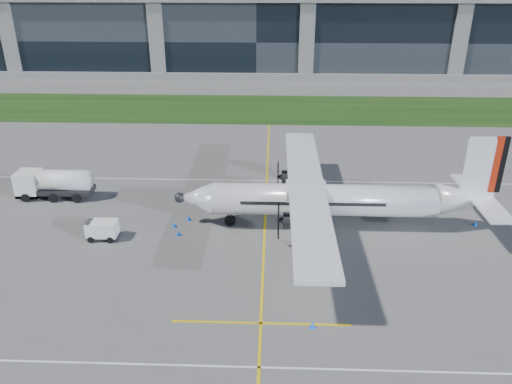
{
  "coord_description": "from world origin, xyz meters",
  "views": [
    {
      "loc": [
        3.64,
        -32.54,
        21.81
      ],
      "look_at": [
        2.18,
        7.79,
        3.3
      ],
      "focal_mm": 35.0,
      "sensor_mm": 36.0,
      "label": 1
    }
  ],
  "objects_px": {
    "safety_cone_portwing": "(312,325)",
    "safety_cone_nose_stbd": "(189,218)",
    "safety_cone_fwd": "(174,224)",
    "safety_cone_nose_port": "(178,233)",
    "safety_cone_tail": "(475,223)",
    "turboprop_aircraft": "(336,183)",
    "baggage_tug": "(102,230)",
    "ground_crew_person": "(112,224)",
    "fuel_tanker_truck": "(49,184)"
  },
  "relations": [
    {
      "from": "safety_cone_portwing",
      "to": "safety_cone_nose_stbd",
      "type": "bearing_deg",
      "value": 125.51
    },
    {
      "from": "safety_cone_nose_stbd",
      "to": "safety_cone_fwd",
      "type": "height_order",
      "value": "same"
    },
    {
      "from": "safety_cone_nose_port",
      "to": "safety_cone_tail",
      "type": "bearing_deg",
      "value": 5.94
    },
    {
      "from": "safety_cone_nose_port",
      "to": "safety_cone_fwd",
      "type": "height_order",
      "value": "same"
    },
    {
      "from": "turboprop_aircraft",
      "to": "baggage_tug",
      "type": "xyz_separation_m",
      "value": [
        -20.26,
        -2.82,
        -3.56
      ]
    },
    {
      "from": "safety_cone_nose_port",
      "to": "safety_cone_portwing",
      "type": "xyz_separation_m",
      "value": [
        10.99,
        -11.89,
        0.0
      ]
    },
    {
      "from": "turboprop_aircraft",
      "to": "safety_cone_fwd",
      "type": "xyz_separation_m",
      "value": [
        -14.46,
        -0.52,
        -4.14
      ]
    },
    {
      "from": "ground_crew_person",
      "to": "safety_cone_nose_port",
      "type": "distance_m",
      "value": 5.9
    },
    {
      "from": "baggage_tug",
      "to": "turboprop_aircraft",
      "type": "bearing_deg",
      "value": 7.92
    },
    {
      "from": "turboprop_aircraft",
      "to": "safety_cone_fwd",
      "type": "bearing_deg",
      "value": -177.95
    },
    {
      "from": "safety_cone_tail",
      "to": "safety_cone_nose_stbd",
      "type": "distance_m",
      "value": 26.35
    },
    {
      "from": "safety_cone_nose_stbd",
      "to": "safety_cone_nose_port",
      "type": "relative_size",
      "value": 1.0
    },
    {
      "from": "safety_cone_nose_port",
      "to": "safety_cone_portwing",
      "type": "height_order",
      "value": "same"
    },
    {
      "from": "fuel_tanker_truck",
      "to": "ground_crew_person",
      "type": "xyz_separation_m",
      "value": [
        8.55,
        -7.29,
        -0.53
      ]
    },
    {
      "from": "ground_crew_person",
      "to": "safety_cone_portwing",
      "type": "bearing_deg",
      "value": -127.3
    },
    {
      "from": "safety_cone_nose_port",
      "to": "turboprop_aircraft",
      "type": "bearing_deg",
      "value": 8.39
    },
    {
      "from": "safety_cone_tail",
      "to": "fuel_tanker_truck",
      "type": "bearing_deg",
      "value": 173.67
    },
    {
      "from": "safety_cone_tail",
      "to": "turboprop_aircraft",
      "type": "bearing_deg",
      "value": -176.69
    },
    {
      "from": "fuel_tanker_truck",
      "to": "safety_cone_fwd",
      "type": "xyz_separation_m",
      "value": [
        13.77,
        -5.84,
        -1.24
      ]
    },
    {
      "from": "turboprop_aircraft",
      "to": "safety_cone_tail",
      "type": "height_order",
      "value": "turboprop_aircraft"
    },
    {
      "from": "safety_cone_nose_port",
      "to": "safety_cone_fwd",
      "type": "bearing_deg",
      "value": 112.93
    },
    {
      "from": "ground_crew_person",
      "to": "safety_cone_tail",
      "type": "relative_size",
      "value": 3.85
    },
    {
      "from": "fuel_tanker_truck",
      "to": "baggage_tug",
      "type": "xyz_separation_m",
      "value": [
        7.97,
        -8.15,
        -0.66
      ]
    },
    {
      "from": "baggage_tug",
      "to": "ground_crew_person",
      "type": "height_order",
      "value": "ground_crew_person"
    },
    {
      "from": "safety_cone_tail",
      "to": "safety_cone_nose_stbd",
      "type": "xyz_separation_m",
      "value": [
        -26.35,
        0.06,
        0.0
      ]
    },
    {
      "from": "fuel_tanker_truck",
      "to": "safety_cone_nose_port",
      "type": "height_order",
      "value": "fuel_tanker_truck"
    },
    {
      "from": "turboprop_aircraft",
      "to": "safety_cone_tail",
      "type": "distance_m",
      "value": 13.67
    },
    {
      "from": "turboprop_aircraft",
      "to": "ground_crew_person",
      "type": "distance_m",
      "value": 20.07
    },
    {
      "from": "fuel_tanker_truck",
      "to": "safety_cone_tail",
      "type": "distance_m",
      "value": 41.5
    },
    {
      "from": "safety_cone_tail",
      "to": "safety_cone_nose_port",
      "type": "bearing_deg",
      "value": -174.06
    },
    {
      "from": "ground_crew_person",
      "to": "safety_cone_portwing",
      "type": "xyz_separation_m",
      "value": [
        16.84,
        -11.97,
        -0.71
      ]
    },
    {
      "from": "safety_cone_nose_stbd",
      "to": "ground_crew_person",
      "type": "bearing_deg",
      "value": -156.31
    },
    {
      "from": "baggage_tug",
      "to": "safety_cone_portwing",
      "type": "xyz_separation_m",
      "value": [
        17.43,
        -11.11,
        -0.58
      ]
    },
    {
      "from": "safety_cone_nose_port",
      "to": "fuel_tanker_truck",
      "type": "bearing_deg",
      "value": 152.93
    },
    {
      "from": "ground_crew_person",
      "to": "safety_cone_tail",
      "type": "bearing_deg",
      "value": -87.16
    },
    {
      "from": "turboprop_aircraft",
      "to": "safety_cone_fwd",
      "type": "distance_m",
      "value": 15.05
    },
    {
      "from": "safety_cone_nose_stbd",
      "to": "safety_cone_fwd",
      "type": "distance_m",
      "value": 1.73
    },
    {
      "from": "baggage_tug",
      "to": "safety_cone_nose_port",
      "type": "distance_m",
      "value": 6.52
    },
    {
      "from": "safety_cone_tail",
      "to": "safety_cone_nose_port",
      "type": "relative_size",
      "value": 1.0
    },
    {
      "from": "safety_cone_fwd",
      "to": "safety_cone_nose_stbd",
      "type": "bearing_deg",
      "value": 50.14
    },
    {
      "from": "ground_crew_person",
      "to": "safety_cone_fwd",
      "type": "xyz_separation_m",
      "value": [
        5.21,
        1.44,
        -0.71
      ]
    },
    {
      "from": "safety_cone_portwing",
      "to": "safety_cone_fwd",
      "type": "bearing_deg",
      "value": 130.93
    },
    {
      "from": "safety_cone_nose_stbd",
      "to": "safety_cone_fwd",
      "type": "bearing_deg",
      "value": -129.86
    },
    {
      "from": "safety_cone_tail",
      "to": "safety_cone_portwing",
      "type": "xyz_separation_m",
      "value": [
        -15.84,
        -14.68,
        0.0
      ]
    },
    {
      "from": "ground_crew_person",
      "to": "safety_cone_tail",
      "type": "distance_m",
      "value": 32.8
    },
    {
      "from": "safety_cone_tail",
      "to": "safety_cone_portwing",
      "type": "distance_m",
      "value": 21.59
    },
    {
      "from": "baggage_tug",
      "to": "safety_cone_fwd",
      "type": "height_order",
      "value": "baggage_tug"
    },
    {
      "from": "safety_cone_nose_port",
      "to": "safety_cone_nose_stbd",
      "type": "bearing_deg",
      "value": 80.67
    },
    {
      "from": "baggage_tug",
      "to": "safety_cone_nose_stbd",
      "type": "height_order",
      "value": "baggage_tug"
    },
    {
      "from": "baggage_tug",
      "to": "safety_cone_portwing",
      "type": "distance_m",
      "value": 20.68
    }
  ]
}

